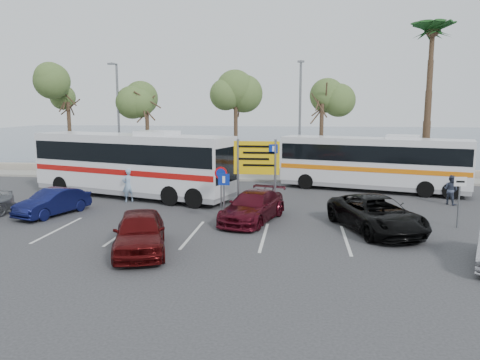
# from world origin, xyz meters

# --- Properties ---
(ground) EXTENTS (120.00, 120.00, 0.00)m
(ground) POSITION_xyz_m (0.00, 0.00, 0.00)
(ground) COLOR #2E2E31
(ground) RESTS_ON ground
(kerb_strip) EXTENTS (44.00, 2.40, 0.15)m
(kerb_strip) POSITION_xyz_m (0.00, 14.00, 0.07)
(kerb_strip) COLOR gray
(kerb_strip) RESTS_ON ground
(seawall) EXTENTS (48.00, 0.80, 0.60)m
(seawall) POSITION_xyz_m (0.00, 16.00, 0.30)
(seawall) COLOR #A39482
(seawall) RESTS_ON ground
(sea) EXTENTS (140.00, 140.00, 0.00)m
(sea) POSITION_xyz_m (0.00, 60.00, 0.01)
(sea) COLOR #455B6F
(sea) RESTS_ON ground
(tree_far_left) EXTENTS (3.20, 3.20, 7.60)m
(tree_far_left) POSITION_xyz_m (-14.00, 14.00, 6.33)
(tree_far_left) COLOR #382619
(tree_far_left) RESTS_ON kerb_strip
(tree_left) EXTENTS (3.20, 3.20, 7.20)m
(tree_left) POSITION_xyz_m (-8.00, 14.00, 6.00)
(tree_left) COLOR #382619
(tree_left) RESTS_ON kerb_strip
(tree_mid) EXTENTS (3.20, 3.20, 8.00)m
(tree_mid) POSITION_xyz_m (-1.50, 14.00, 6.65)
(tree_mid) COLOR #382619
(tree_mid) RESTS_ON kerb_strip
(tree_right) EXTENTS (3.20, 3.20, 7.40)m
(tree_right) POSITION_xyz_m (4.50, 14.00, 6.17)
(tree_right) COLOR #382619
(tree_right) RESTS_ON kerb_strip
(palm_tree) EXTENTS (4.80, 4.80, 11.20)m
(palm_tree) POSITION_xyz_m (11.50, 14.00, 9.87)
(palm_tree) COLOR #382619
(palm_tree) RESTS_ON kerb_strip
(street_lamp_left) EXTENTS (0.45, 1.15, 8.01)m
(street_lamp_left) POSITION_xyz_m (-10.00, 13.52, 4.60)
(street_lamp_left) COLOR slate
(street_lamp_left) RESTS_ON kerb_strip
(street_lamp_right) EXTENTS (0.45, 1.15, 8.01)m
(street_lamp_right) POSITION_xyz_m (3.00, 13.52, 4.60)
(street_lamp_right) COLOR slate
(street_lamp_right) RESTS_ON kerb_strip
(direction_sign) EXTENTS (2.20, 0.12, 3.60)m
(direction_sign) POSITION_xyz_m (1.00, 3.20, 2.43)
(direction_sign) COLOR slate
(direction_sign) RESTS_ON ground
(sign_no_stop) EXTENTS (0.60, 0.08, 2.35)m
(sign_no_stop) POSITION_xyz_m (-0.60, 2.38, 1.58)
(sign_no_stop) COLOR slate
(sign_no_stop) RESTS_ON ground
(sign_parking) EXTENTS (0.50, 0.07, 2.25)m
(sign_parking) POSITION_xyz_m (-0.20, 0.79, 1.47)
(sign_parking) COLOR slate
(sign_parking) RESTS_ON ground
(sign_taxi) EXTENTS (0.50, 0.07, 2.20)m
(sign_taxi) POSITION_xyz_m (9.80, 1.49, 1.42)
(sign_taxi) COLOR slate
(sign_taxi) RESTS_ON ground
(lane_markings) EXTENTS (12.02, 4.20, 0.01)m
(lane_markings) POSITION_xyz_m (-1.14, -1.00, 0.00)
(lane_markings) COLOR silver
(lane_markings) RESTS_ON ground
(coach_bus_left) EXTENTS (12.45, 6.28, 3.82)m
(coach_bus_left) POSITION_xyz_m (-6.50, 6.50, 1.77)
(coach_bus_left) COLOR silver
(coach_bus_left) RESTS_ON ground
(coach_bus_right) EXTENTS (11.34, 5.37, 3.47)m
(coach_bus_right) POSITION_xyz_m (7.50, 10.25, 1.61)
(coach_bus_right) COLOR silver
(coach_bus_right) RESTS_ON ground
(car_blue) EXTENTS (2.45, 4.02, 1.25)m
(car_blue) POSITION_xyz_m (-8.59, 1.50, 0.63)
(car_blue) COLOR #0E1344
(car_blue) RESTS_ON ground
(car_maroon) EXTENTS (3.10, 4.99, 1.35)m
(car_maroon) POSITION_xyz_m (1.00, 1.50, 0.67)
(car_maroon) COLOR #4B0C18
(car_maroon) RESTS_ON ground
(car_red) EXTENTS (2.94, 4.66, 1.48)m
(car_red) POSITION_xyz_m (-2.52, -3.50, 0.74)
(car_red) COLOR #4B0A0B
(car_red) RESTS_ON ground
(suv_black) EXTENTS (4.08, 5.77, 1.46)m
(suv_black) POSITION_xyz_m (6.25, 0.46, 0.73)
(suv_black) COLOR black
(suv_black) RESTS_ON ground
(pedestrian_near) EXTENTS (0.80, 0.74, 1.83)m
(pedestrian_near) POSITION_xyz_m (-6.14, 5.00, 0.91)
(pedestrian_near) COLOR #88A7C7
(pedestrian_near) RESTS_ON ground
(pedestrian_far) EXTENTS (0.96, 0.97, 1.57)m
(pedestrian_far) POSITION_xyz_m (11.00, 6.50, 0.79)
(pedestrian_far) COLOR #373F53
(pedestrian_far) RESTS_ON ground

